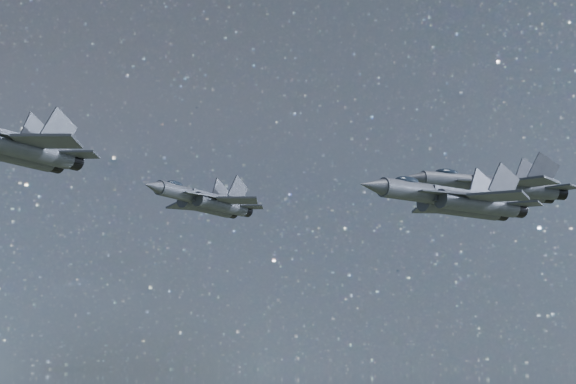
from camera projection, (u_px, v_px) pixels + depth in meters
jet_lead at (1, 143)px, 75.73m from camera, size 19.17×12.68×4.89m
jet_left at (206, 201)px, 98.59m from camera, size 16.40×10.84×4.19m
jet_right at (457, 200)px, 74.62m from camera, size 16.63×11.87×4.25m
jet_slot at (498, 187)px, 95.36m from camera, size 18.77×12.73×4.72m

